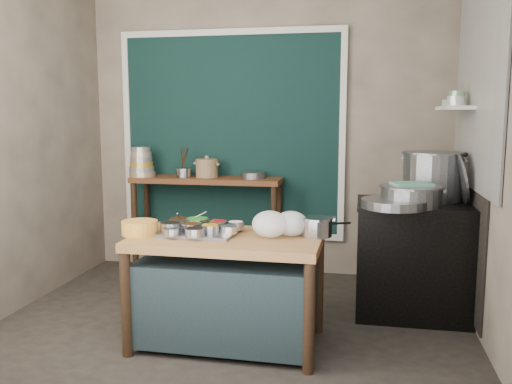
% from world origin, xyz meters
% --- Properties ---
extents(floor, '(3.50, 3.00, 0.02)m').
position_xyz_m(floor, '(0.00, 0.00, -0.01)').
color(floor, '#2D2822').
rests_on(floor, ground).
extents(back_wall, '(3.50, 0.02, 2.80)m').
position_xyz_m(back_wall, '(0.00, 1.51, 1.40)').
color(back_wall, gray).
rests_on(back_wall, floor).
extents(left_wall, '(0.02, 3.00, 2.80)m').
position_xyz_m(left_wall, '(-1.76, 0.00, 1.40)').
color(left_wall, gray).
rests_on(left_wall, floor).
extents(right_wall, '(0.02, 3.00, 2.80)m').
position_xyz_m(right_wall, '(1.76, 0.00, 1.40)').
color(right_wall, gray).
rests_on(right_wall, floor).
extents(curtain_panel, '(2.10, 0.02, 1.90)m').
position_xyz_m(curtain_panel, '(-0.35, 1.47, 1.35)').
color(curtain_panel, black).
rests_on(curtain_panel, back_wall).
extents(curtain_frame, '(2.22, 0.03, 2.02)m').
position_xyz_m(curtain_frame, '(-0.35, 1.46, 1.35)').
color(curtain_frame, beige).
rests_on(curtain_frame, back_wall).
extents(tile_panel, '(0.02, 1.70, 1.70)m').
position_xyz_m(tile_panel, '(1.74, 0.55, 1.85)').
color(tile_panel, '#B2B2AA').
rests_on(tile_panel, right_wall).
extents(soot_patch, '(0.01, 1.30, 1.30)m').
position_xyz_m(soot_patch, '(1.74, 0.65, 0.70)').
color(soot_patch, black).
rests_on(soot_patch, right_wall).
extents(wall_shelf, '(0.22, 0.70, 0.03)m').
position_xyz_m(wall_shelf, '(1.63, 0.85, 1.60)').
color(wall_shelf, beige).
rests_on(wall_shelf, right_wall).
extents(prep_table, '(1.26, 0.73, 0.75)m').
position_xyz_m(prep_table, '(0.05, -0.30, 0.38)').
color(prep_table, olive).
rests_on(prep_table, floor).
extents(back_counter, '(1.45, 0.40, 0.95)m').
position_xyz_m(back_counter, '(-0.55, 1.28, 0.47)').
color(back_counter, '#522D17').
rests_on(back_counter, floor).
extents(stove_block, '(0.90, 0.68, 0.85)m').
position_xyz_m(stove_block, '(1.35, 0.55, 0.42)').
color(stove_block, black).
rests_on(stove_block, floor).
extents(stove_top, '(0.92, 0.69, 0.03)m').
position_xyz_m(stove_top, '(1.35, 0.55, 0.86)').
color(stove_top, black).
rests_on(stove_top, stove_block).
extents(condiment_tray, '(0.52, 0.38, 0.02)m').
position_xyz_m(condiment_tray, '(-0.15, -0.29, 0.76)').
color(condiment_tray, gray).
rests_on(condiment_tray, prep_table).
extents(condiment_bowls, '(0.55, 0.42, 0.06)m').
position_xyz_m(condiment_bowls, '(-0.17, -0.27, 0.80)').
color(condiment_bowls, gray).
rests_on(condiment_bowls, condiment_tray).
extents(yellow_basin, '(0.24, 0.24, 0.09)m').
position_xyz_m(yellow_basin, '(-0.54, -0.37, 0.80)').
color(yellow_basin, gold).
rests_on(yellow_basin, prep_table).
extents(saucepan, '(0.31, 0.31, 0.13)m').
position_xyz_m(saucepan, '(0.63, -0.19, 0.81)').
color(saucepan, gray).
rests_on(saucepan, prep_table).
extents(plastic_bag_a, '(0.27, 0.24, 0.18)m').
position_xyz_m(plastic_bag_a, '(0.34, -0.29, 0.84)').
color(plastic_bag_a, white).
rests_on(plastic_bag_a, prep_table).
extents(plastic_bag_b, '(0.28, 0.26, 0.17)m').
position_xyz_m(plastic_bag_b, '(0.47, -0.22, 0.83)').
color(plastic_bag_b, white).
rests_on(plastic_bag_b, prep_table).
extents(bowl_stack, '(0.26, 0.26, 0.29)m').
position_xyz_m(bowl_stack, '(-1.19, 1.24, 1.08)').
color(bowl_stack, tan).
rests_on(bowl_stack, back_counter).
extents(utensil_cup, '(0.19, 0.19, 0.09)m').
position_xyz_m(utensil_cup, '(-0.77, 1.25, 0.99)').
color(utensil_cup, gray).
rests_on(utensil_cup, back_counter).
extents(ceramic_crock, '(0.28, 0.28, 0.16)m').
position_xyz_m(ceramic_crock, '(-0.55, 1.29, 1.03)').
color(ceramic_crock, '#8E6F4D').
rests_on(ceramic_crock, back_counter).
extents(wide_bowl, '(0.27, 0.27, 0.06)m').
position_xyz_m(wide_bowl, '(-0.09, 1.28, 0.98)').
color(wide_bowl, gray).
rests_on(wide_bowl, back_counter).
extents(stock_pot, '(0.64, 0.64, 0.38)m').
position_xyz_m(stock_pot, '(1.46, 0.71, 1.07)').
color(stock_pot, gray).
rests_on(stock_pot, stove_top).
extents(pot_lid, '(0.11, 0.39, 0.39)m').
position_xyz_m(pot_lid, '(1.66, 0.56, 1.07)').
color(pot_lid, gray).
rests_on(pot_lid, stove_top).
extents(steamer, '(0.61, 0.61, 0.15)m').
position_xyz_m(steamer, '(1.28, 0.38, 0.96)').
color(steamer, gray).
rests_on(steamer, stove_top).
extents(green_cloth, '(0.32, 0.27, 0.02)m').
position_xyz_m(green_cloth, '(1.28, 0.38, 1.04)').
color(green_cloth, '#559673').
rests_on(green_cloth, steamer).
extents(shallow_pan, '(0.54, 0.54, 0.06)m').
position_xyz_m(shallow_pan, '(1.15, 0.27, 0.91)').
color(shallow_pan, gray).
rests_on(shallow_pan, stove_top).
extents(shelf_bowl_stack, '(0.14, 0.14, 0.12)m').
position_xyz_m(shelf_bowl_stack, '(1.63, 0.78, 1.67)').
color(shelf_bowl_stack, silver).
rests_on(shelf_bowl_stack, wall_shelf).
extents(shelf_bowl_green, '(0.20, 0.20, 0.05)m').
position_xyz_m(shelf_bowl_green, '(1.63, 1.05, 1.64)').
color(shelf_bowl_green, gray).
rests_on(shelf_bowl_green, wall_shelf).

